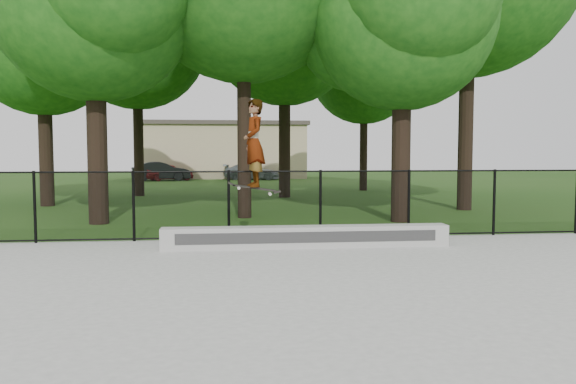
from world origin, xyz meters
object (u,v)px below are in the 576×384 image
Objects in this scene: car_c at (252,172)px; grind_ledge at (307,237)px; car_b at (161,171)px; skater_airborne at (254,145)px; car_a at (168,172)px.

grind_ledge is at bearing -172.18° from car_c.
skater_airborne is (4.96, -28.70, 1.43)m from car_b.
car_c is (0.33, 29.45, 0.31)m from grind_ledge.
grind_ledge is at bearing -179.24° from car_b.
car_a reaches higher than grind_ledge.
skater_airborne is at bearing -178.49° from grind_ledge.
car_a is at bearing 98.81° from skater_airborne.
car_a is 5.88m from car_c.
car_a is at bearing 103.39° from car_c.
car_c is at bearing 87.33° from skater_airborne.
skater_airborne is at bearing 164.24° from car_a.
skater_airborne reaches higher than car_a.
skater_airborne reaches higher than grind_ledge.
car_b is (-6.00, 28.67, 0.38)m from grind_ledge.
car_b is 29.16m from skater_airborne.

